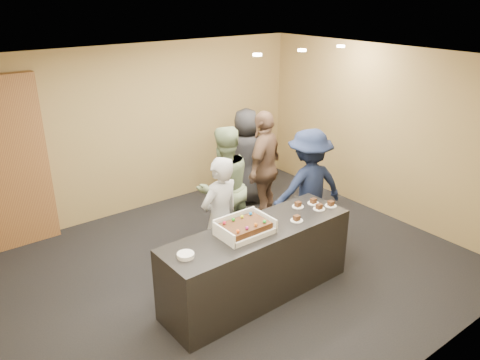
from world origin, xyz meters
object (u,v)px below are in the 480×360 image
(storage_cabinet, at_px, (5,166))
(person_sage_man, at_px, (224,187))
(person_server_grey, at_px, (220,218))
(person_brown_extra, at_px, (264,168))
(sheet_cake, at_px, (245,226))
(serving_counter, at_px, (258,262))
(person_dark_suit, at_px, (246,157))
(cake_box, at_px, (244,230))
(person_navy_man, at_px, (308,188))
(plate_stack, at_px, (186,255))

(storage_cabinet, relative_size, person_sage_man, 1.39)
(person_server_grey, relative_size, person_brown_extra, 0.90)
(sheet_cake, height_order, person_sage_man, person_sage_man)
(serving_counter, bearing_deg, person_dark_suit, 53.77)
(cake_box, distance_m, person_navy_man, 1.69)
(person_server_grey, xyz_separation_m, person_sage_man, (0.52, 0.64, 0.07))
(person_sage_man, distance_m, person_dark_suit, 1.47)
(person_server_grey, bearing_deg, person_dark_suit, -144.53)
(sheet_cake, relative_size, person_sage_man, 0.29)
(person_sage_man, bearing_deg, cake_box, 64.59)
(storage_cabinet, distance_m, person_sage_man, 3.00)
(person_dark_suit, bearing_deg, person_sage_man, 76.72)
(sheet_cake, relative_size, person_server_grey, 0.32)
(serving_counter, bearing_deg, person_brown_extra, 46.66)
(person_sage_man, distance_m, person_navy_man, 1.19)
(serving_counter, relative_size, sheet_cake, 4.66)
(person_navy_man, bearing_deg, serving_counter, 35.29)
(serving_counter, distance_m, person_sage_man, 1.42)
(storage_cabinet, relative_size, person_brown_extra, 1.36)
(person_brown_extra, bearing_deg, cake_box, 15.10)
(plate_stack, height_order, person_navy_man, person_navy_man)
(storage_cabinet, distance_m, plate_stack, 3.23)
(plate_stack, relative_size, person_server_grey, 0.11)
(person_server_grey, bearing_deg, person_brown_extra, -157.87)
(storage_cabinet, bearing_deg, sheet_cake, -59.52)
(storage_cabinet, xyz_separation_m, person_dark_suit, (3.54, -0.81, -0.40))
(cake_box, distance_m, plate_stack, 0.79)
(person_server_grey, bearing_deg, serving_counter, 89.47)
(serving_counter, relative_size, person_sage_man, 1.37)
(serving_counter, xyz_separation_m, plate_stack, (-0.98, -0.02, 0.47))
(storage_cabinet, distance_m, person_brown_extra, 3.68)
(cake_box, bearing_deg, person_navy_man, 19.57)
(sheet_cake, xyz_separation_m, person_sage_man, (0.62, 1.28, -0.12))
(cake_box, bearing_deg, storage_cabinet, 120.67)
(plate_stack, xyz_separation_m, person_brown_extra, (2.32, 1.51, -0.02))
(cake_box, height_order, person_brown_extra, person_brown_extra)
(person_brown_extra, xyz_separation_m, person_dark_suit, (0.22, 0.74, -0.08))
(plate_stack, bearing_deg, serving_counter, 1.30)
(person_server_grey, relative_size, person_navy_man, 0.95)
(sheet_cake, relative_size, person_brown_extra, 0.29)
(sheet_cake, xyz_separation_m, person_navy_man, (1.59, 0.59, -0.14))
(cake_box, bearing_deg, plate_stack, -176.77)
(serving_counter, height_order, plate_stack, plate_stack)
(storage_cabinet, xyz_separation_m, cake_box, (1.79, -3.02, -0.28))
(person_brown_extra, bearing_deg, sheet_cake, 15.53)
(plate_stack, distance_m, person_navy_man, 2.46)
(sheet_cake, height_order, person_navy_man, person_navy_man)
(person_dark_suit, bearing_deg, serving_counter, 91.75)
(person_sage_man, bearing_deg, sheet_cake, 64.97)
(person_brown_extra, bearing_deg, serving_counter, 19.33)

